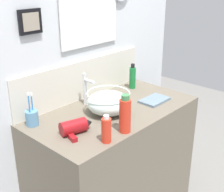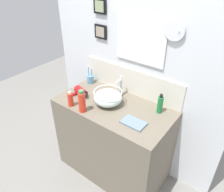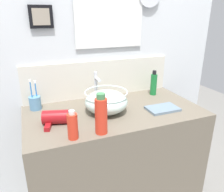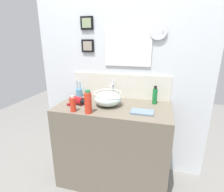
{
  "view_description": "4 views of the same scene",
  "coord_description": "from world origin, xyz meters",
  "px_view_note": "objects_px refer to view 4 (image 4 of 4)",
  "views": [
    {
      "loc": [
        -1.33,
        -1.21,
        1.69
      ],
      "look_at": [
        -0.02,
        0.0,
        0.97
      ],
      "focal_mm": 50.0,
      "sensor_mm": 36.0,
      "label": 1
    },
    {
      "loc": [
        1.01,
        -1.34,
        2.04
      ],
      "look_at": [
        -0.02,
        0.0,
        0.97
      ],
      "focal_mm": 35.0,
      "sensor_mm": 36.0,
      "label": 2
    },
    {
      "loc": [
        -0.49,
        -1.19,
        1.45
      ],
      "look_at": [
        -0.02,
        0.0,
        0.97
      ],
      "focal_mm": 35.0,
      "sensor_mm": 36.0,
      "label": 3
    },
    {
      "loc": [
        0.41,
        -1.57,
        1.48
      ],
      "look_at": [
        -0.02,
        0.0,
        0.97
      ],
      "focal_mm": 28.0,
      "sensor_mm": 36.0,
      "label": 4
    }
  ],
  "objects_px": {
    "faucet": "(113,89)",
    "shampoo_bottle": "(155,96)",
    "lotion_bottle": "(73,104)",
    "soap_dispenser": "(88,102)",
    "glass_bowl_sink": "(108,99)",
    "hand_towel": "(142,112)",
    "hair_drier": "(78,101)",
    "toothbrush_cup": "(79,92)"
  },
  "relations": [
    {
      "from": "faucet",
      "to": "shampoo_bottle",
      "type": "xyz_separation_m",
      "value": [
        0.45,
        -0.03,
        -0.03
      ]
    },
    {
      "from": "lotion_bottle",
      "to": "shampoo_bottle",
      "type": "distance_m",
      "value": 0.81
    },
    {
      "from": "soap_dispenser",
      "to": "shampoo_bottle",
      "type": "xyz_separation_m",
      "value": [
        0.56,
        0.4,
        -0.02
      ]
    },
    {
      "from": "glass_bowl_sink",
      "to": "hand_towel",
      "type": "distance_m",
      "value": 0.37
    },
    {
      "from": "hair_drier",
      "to": "shampoo_bottle",
      "type": "relative_size",
      "value": 1.05
    },
    {
      "from": "shampoo_bottle",
      "to": "hair_drier",
      "type": "bearing_deg",
      "value": -163.72
    },
    {
      "from": "shampoo_bottle",
      "to": "soap_dispenser",
      "type": "bearing_deg",
      "value": -144.12
    },
    {
      "from": "faucet",
      "to": "lotion_bottle",
      "type": "height_order",
      "value": "faucet"
    },
    {
      "from": "soap_dispenser",
      "to": "shampoo_bottle",
      "type": "bearing_deg",
      "value": 35.88
    },
    {
      "from": "glass_bowl_sink",
      "to": "toothbrush_cup",
      "type": "distance_m",
      "value": 0.46
    },
    {
      "from": "glass_bowl_sink",
      "to": "hand_towel",
      "type": "height_order",
      "value": "glass_bowl_sink"
    },
    {
      "from": "glass_bowl_sink",
      "to": "shampoo_bottle",
      "type": "xyz_separation_m",
      "value": [
        0.45,
        0.17,
        0.01
      ]
    },
    {
      "from": "hair_drier",
      "to": "hand_towel",
      "type": "distance_m",
      "value": 0.66
    },
    {
      "from": "glass_bowl_sink",
      "to": "faucet",
      "type": "distance_m",
      "value": 0.2
    },
    {
      "from": "lotion_bottle",
      "to": "hand_towel",
      "type": "bearing_deg",
      "value": 12.19
    },
    {
      "from": "glass_bowl_sink",
      "to": "hair_drier",
      "type": "height_order",
      "value": "glass_bowl_sink"
    },
    {
      "from": "faucet",
      "to": "soap_dispenser",
      "type": "height_order",
      "value": "soap_dispenser"
    },
    {
      "from": "hair_drier",
      "to": "hand_towel",
      "type": "xyz_separation_m",
      "value": [
        0.65,
        -0.05,
        -0.03
      ]
    },
    {
      "from": "glass_bowl_sink",
      "to": "hand_towel",
      "type": "bearing_deg",
      "value": -15.79
    },
    {
      "from": "hand_towel",
      "to": "faucet",
      "type": "bearing_deg",
      "value": 139.54
    },
    {
      "from": "glass_bowl_sink",
      "to": "lotion_bottle",
      "type": "distance_m",
      "value": 0.35
    },
    {
      "from": "glass_bowl_sink",
      "to": "faucet",
      "type": "relative_size",
      "value": 1.26
    },
    {
      "from": "lotion_bottle",
      "to": "shampoo_bottle",
      "type": "xyz_separation_m",
      "value": [
        0.7,
        0.4,
        0.02
      ]
    },
    {
      "from": "glass_bowl_sink",
      "to": "hair_drier",
      "type": "distance_m",
      "value": 0.31
    },
    {
      "from": "glass_bowl_sink",
      "to": "soap_dispenser",
      "type": "relative_size",
      "value": 1.23
    },
    {
      "from": "soap_dispenser",
      "to": "hand_towel",
      "type": "height_order",
      "value": "soap_dispenser"
    },
    {
      "from": "hair_drier",
      "to": "lotion_bottle",
      "type": "bearing_deg",
      "value": -76.85
    },
    {
      "from": "toothbrush_cup",
      "to": "soap_dispenser",
      "type": "xyz_separation_m",
      "value": [
        0.3,
        -0.44,
        0.05
      ]
    },
    {
      "from": "shampoo_bottle",
      "to": "hand_towel",
      "type": "xyz_separation_m",
      "value": [
        -0.1,
        -0.27,
        -0.08
      ]
    },
    {
      "from": "glass_bowl_sink",
      "to": "lotion_bottle",
      "type": "bearing_deg",
      "value": -138.37
    },
    {
      "from": "faucet",
      "to": "lotion_bottle",
      "type": "xyz_separation_m",
      "value": [
        -0.26,
        -0.43,
        -0.05
      ]
    },
    {
      "from": "glass_bowl_sink",
      "to": "hair_drier",
      "type": "bearing_deg",
      "value": -171.66
    },
    {
      "from": "shampoo_bottle",
      "to": "lotion_bottle",
      "type": "bearing_deg",
      "value": -150.15
    },
    {
      "from": "hair_drier",
      "to": "lotion_bottle",
      "type": "relative_size",
      "value": 1.31
    },
    {
      "from": "lotion_bottle",
      "to": "soap_dispenser",
      "type": "xyz_separation_m",
      "value": [
        0.15,
        0.0,
        0.03
      ]
    },
    {
      "from": "hair_drier",
      "to": "hand_towel",
      "type": "relative_size",
      "value": 0.98
    },
    {
      "from": "lotion_bottle",
      "to": "soap_dispenser",
      "type": "height_order",
      "value": "soap_dispenser"
    },
    {
      "from": "hair_drier",
      "to": "shampoo_bottle",
      "type": "xyz_separation_m",
      "value": [
        0.75,
        0.22,
        0.05
      ]
    },
    {
      "from": "toothbrush_cup",
      "to": "shampoo_bottle",
      "type": "distance_m",
      "value": 0.86
    },
    {
      "from": "faucet",
      "to": "shampoo_bottle",
      "type": "relative_size",
      "value": 1.13
    },
    {
      "from": "soap_dispenser",
      "to": "hand_towel",
      "type": "distance_m",
      "value": 0.49
    },
    {
      "from": "faucet",
      "to": "hair_drier",
      "type": "bearing_deg",
      "value": -141.14
    }
  ]
}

